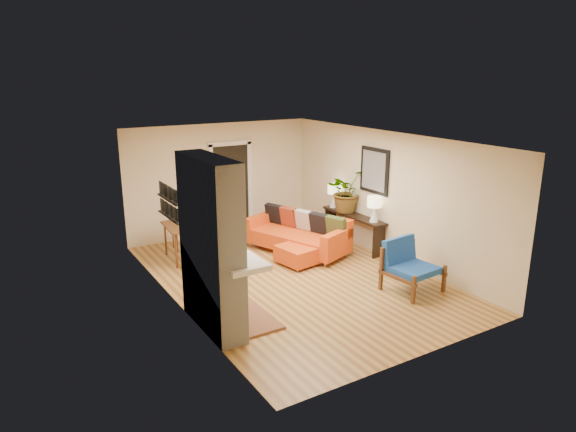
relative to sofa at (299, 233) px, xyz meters
The scene contains 10 objects.
room_shell 1.68m from the sofa, 102.07° to the left, with size 6.50×6.50×6.50m.
fireplace 3.76m from the sofa, 142.59° to the right, with size 1.09×1.68×2.60m.
sofa is the anchor object (origin of this frame).
ottoman 0.84m from the sofa, 122.37° to the right, with size 0.86×0.86×0.38m.
blue_chair 2.76m from the sofa, 78.53° to the right, with size 0.93×0.92×0.90m.
dining_table 2.38m from the sofa, 161.50° to the left, with size 0.78×1.70×0.90m.
console_table 1.24m from the sofa, 18.06° to the right, with size 0.34×1.85×0.72m.
lamp_near 1.70m from the sofa, 41.79° to the right, with size 0.30×0.30×0.54m.
lamp_far 1.39m from the sofa, 17.04° to the left, with size 0.30×0.30×0.54m.
houseplant 1.42m from the sofa, ahead, with size 0.85×0.74×0.95m, color #1E5919.
Camera 1 is at (-4.74, -7.61, 3.75)m, focal length 32.00 mm.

